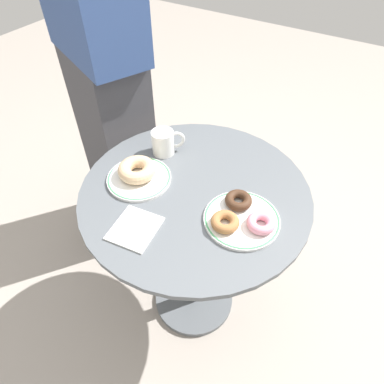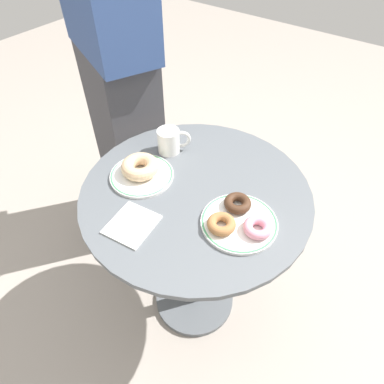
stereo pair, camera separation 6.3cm
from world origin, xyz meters
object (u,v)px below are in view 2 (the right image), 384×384
Objects in this scene: donut_chocolate at (238,203)px; plate_left at (142,175)px; plate_right at (239,222)px; paper_napkin at (132,224)px; donut_cinnamon at (221,224)px; donut_pink_frosted at (258,228)px; person_figure at (116,69)px; cafe_table at (195,231)px; donut_glazed at (140,167)px; coffee_mug at (170,141)px.

plate_left is at bearing -168.67° from donut_chocolate.
plate_right reaches higher than paper_napkin.
donut_pink_frosted is at bearing 29.41° from donut_cinnamon.
donut_cinnamon reaches higher than plate_left.
paper_napkin is 0.70m from person_figure.
plate_left is 0.33m from donut_chocolate.
cafe_table is at bearing 169.10° from plate_right.
donut_glazed is 1.53× the size of donut_pink_frosted.
donut_cinnamon reaches higher than paper_napkin.
cafe_table is at bearing -23.03° from person_figure.
coffee_mug reaches higher than cafe_table.
coffee_mug reaches higher than donut_pink_frosted.
donut_pink_frosted is (0.42, 0.02, 0.02)m from plate_left.
donut_pink_frosted is at bearing 0.54° from plate_right.
donut_pink_frosted reaches higher than plate_right.
donut_cinnamon is at bearing -5.99° from donut_glazed.
person_figure is (-0.38, 0.29, 0.11)m from donut_glazed.
donut_chocolate is at bearing 11.33° from plate_left.
paper_napkin is at bearing -146.86° from donut_cinnamon.
person_figure is (-0.57, 0.24, 0.35)m from cafe_table.
coffee_mug is at bearing 150.86° from donut_cinnamon.
donut_pink_frosted is 0.36m from paper_napkin.
donut_glazed reaches higher than donut_chocolate.
coffee_mug is at bearing -19.72° from person_figure.
donut_chocolate and donut_cinnamon have the same top height.
donut_chocolate is (-0.04, 0.05, 0.02)m from plate_right.
donut_chocolate reaches higher than paper_napkin.
cafe_table is 5.90× the size of donut_glazed.
coffee_mug is (-0.43, 0.14, 0.02)m from donut_pink_frosted.
plate_left is at bearing -37.26° from person_figure.
coffee_mug is (-0.01, 0.16, 0.04)m from plate_left.
person_figure is at bearing 161.10° from donut_pink_frosted.
person_figure reaches higher than plate_left.
plate_left is 0.94× the size of plate_right.
donut_pink_frosted is at bearing 2.77° from plate_left.
donut_chocolate is 0.05× the size of person_figure.
plate_right is 2.73× the size of donut_pink_frosted.
plate_right is 2.73× the size of donut_cinnamon.
paper_napkin is (-0.21, -0.14, -0.02)m from donut_cinnamon.
plate_right is at bearing -179.46° from donut_pink_frosted.
cafe_table is 0.33m from coffee_mug.
person_figure reaches higher than coffee_mug.
donut_glazed reaches higher than cafe_table.
cafe_table is 0.33m from donut_pink_frosted.
coffee_mug is at bearing 93.82° from plate_left.
donut_pink_frosted reaches higher than plate_left.
person_figure is (-0.38, 0.14, 0.10)m from coffee_mug.
donut_chocolate is at bearing 154.10° from donut_pink_frosted.
person_figure reaches higher than donut_pink_frosted.
plate_left is 1.53× the size of paper_napkin.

